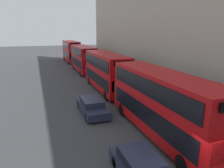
{
  "coord_description": "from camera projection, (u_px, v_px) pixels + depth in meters",
  "views": [
    {
      "loc": [
        -6.03,
        -5.92,
        6.97
      ],
      "look_at": [
        0.48,
        12.7,
        2.09
      ],
      "focal_mm": 35.0,
      "sensor_mm": 36.0,
      "label": 1
    }
  ],
  "objects": [
    {
      "name": "bus_third_in_queue",
      "position": [
        83.0,
        58.0,
        37.11
      ],
      "size": [
        2.59,
        10.11,
        4.34
      ],
      "color": "#A80F14",
      "rests_on": "ground"
    },
    {
      "name": "bus_leading",
      "position": [
        162.0,
        101.0,
        14.43
      ],
      "size": [
        2.59,
        11.24,
        4.32
      ],
      "color": "#B20C0F",
      "rests_on": "ground"
    },
    {
      "name": "car_hatchback",
      "position": [
        92.0,
        106.0,
        18.67
      ],
      "size": [
        1.87,
        4.7,
        1.29
      ],
      "color": "#1E2338",
      "rests_on": "ground"
    },
    {
      "name": "bus_second_in_queue",
      "position": [
        106.0,
        70.0,
        25.47
      ],
      "size": [
        2.59,
        10.4,
        4.35
      ],
      "color": "#B20C0F",
      "rests_on": "ground"
    },
    {
      "name": "bus_trailing",
      "position": [
        71.0,
        51.0,
        48.96
      ],
      "size": [
        2.59,
        10.12,
        4.59
      ],
      "color": "red",
      "rests_on": "ground"
    },
    {
      "name": "car_dark_sedan",
      "position": [
        141.0,
        167.0,
        10.22
      ],
      "size": [
        1.75,
        4.25,
        1.37
      ],
      "color": "#1E2338",
      "rests_on": "ground"
    }
  ]
}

